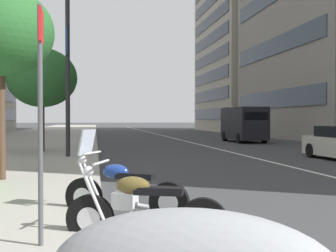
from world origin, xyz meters
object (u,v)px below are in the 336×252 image
object	(u,v)px
motorcycle_mid_row	(123,192)
delivery_van_ahead	(244,124)
parking_sign_by_curb	(40,103)
street_tree_near_plaza_corner	(0,32)
street_tree_mid_sidewalk	(42,78)
street_lamp_with_banners	(77,25)
motorcycle_under_tarp	(144,213)

from	to	relation	value
motorcycle_mid_row	delivery_van_ahead	world-z (taller)	delivery_van_ahead
motorcycle_mid_row	parking_sign_by_curb	world-z (taller)	parking_sign_by_curb
street_tree_near_plaza_corner	motorcycle_mid_row	bearing A→B (deg)	-146.08
parking_sign_by_curb	street_tree_near_plaza_corner	distance (m)	6.51
street_tree_mid_sidewalk	motorcycle_mid_row	bearing A→B (deg)	-167.88
delivery_van_ahead	parking_sign_by_curb	distance (m)	26.78
street_lamp_with_banners	street_tree_near_plaza_corner	size ratio (longest dim) A/B	1.86
motorcycle_under_tarp	street_tree_mid_sidewalk	bearing A→B (deg)	-59.10
motorcycle_mid_row	street_lamp_with_banners	bearing A→B (deg)	-55.99
motorcycle_mid_row	street_tree_near_plaza_corner	size ratio (longest dim) A/B	0.41
motorcycle_mid_row	street_tree_near_plaza_corner	xyz separation A→B (m)	(4.14, 2.79, 3.39)
motorcycle_mid_row	street_tree_near_plaza_corner	distance (m)	6.04
delivery_van_ahead	street_lamp_with_banners	size ratio (longest dim) A/B	0.57
delivery_van_ahead	street_lamp_with_banners	bearing A→B (deg)	136.79
motorcycle_mid_row	delivery_van_ahead	xyz separation A→B (m)	(22.47, -10.18, 0.89)
street_tree_near_plaza_corner	motorcycle_under_tarp	bearing A→B (deg)	-152.30
street_tree_near_plaza_corner	delivery_van_ahead	bearing A→B (deg)	-35.29
delivery_van_ahead	parking_sign_by_curb	bearing A→B (deg)	155.69
motorcycle_mid_row	street_tree_mid_sidewalk	xyz separation A→B (m)	(13.48, 2.89, 3.14)
street_lamp_with_banners	street_tree_near_plaza_corner	world-z (taller)	street_lamp_with_banners
motorcycle_mid_row	street_tree_mid_sidewalk	world-z (taller)	street_tree_mid_sidewalk
motorcycle_mid_row	delivery_van_ahead	distance (m)	24.69
street_tree_near_plaza_corner	parking_sign_by_curb	bearing A→B (deg)	-164.15
motorcycle_under_tarp	street_lamp_with_banners	distance (m)	13.21
motorcycle_under_tarp	delivery_van_ahead	size ratio (longest dim) A/B	0.41
delivery_van_ahead	street_lamp_with_banners	distance (m)	16.93
motorcycle_mid_row	delivery_van_ahead	size ratio (longest dim) A/B	0.39
parking_sign_by_curb	street_lamp_with_banners	size ratio (longest dim) A/B	0.32
street_tree_mid_sidewalk	delivery_van_ahead	bearing A→B (deg)	-55.49
motorcycle_under_tarp	motorcycle_mid_row	distance (m)	1.52
street_lamp_with_banners	motorcycle_mid_row	bearing A→B (deg)	-173.67
parking_sign_by_curb	street_tree_mid_sidewalk	size ratio (longest dim) A/B	0.60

